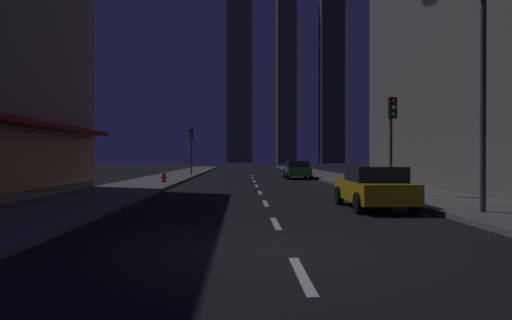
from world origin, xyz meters
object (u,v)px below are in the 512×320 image
Objects in this scene: car_parked_far at (297,170)px; traffic_light_far_left at (191,141)px; fire_hydrant_far_left at (164,178)px; car_parked_near at (374,187)px; street_lamp_right at (456,45)px; traffic_light_near_right at (392,124)px.

car_parked_far is 1.01× the size of traffic_light_far_left.
car_parked_far is at bearing 38.19° from fire_hydrant_far_left.
street_lamp_right is at bearing -50.40° from car_parked_near.
car_parked_far is at bearing 94.33° from street_lamp_right.
traffic_light_far_left is (-9.10, 4.54, 2.45)m from car_parked_far.
traffic_light_far_left is at bearing 88.09° from fire_hydrant_far_left.
traffic_light_near_right is at bearing -63.51° from traffic_light_far_left.
fire_hydrant_far_left is 12.32m from traffic_light_far_left.
car_parked_near is 1.00× the size of car_parked_far.
fire_hydrant_far_left is 0.16× the size of traffic_light_near_right.
traffic_light_far_left is (-9.10, 25.89, 2.45)m from car_parked_near.
traffic_light_near_right reaches higher than car_parked_near.
traffic_light_near_right reaches higher than fire_hydrant_far_left.
car_parked_near is 1.01× the size of traffic_light_near_right.
fire_hydrant_far_left is 20.14m from street_lamp_right.
traffic_light_far_left is (0.40, 12.01, 2.74)m from fire_hydrant_far_left.
car_parked_far is at bearing -26.49° from traffic_light_far_left.
fire_hydrant_far_left is at bearing 138.56° from traffic_light_near_right.
street_lamp_right reaches higher than traffic_light_near_right.
fire_hydrant_far_left is 0.16× the size of traffic_light_far_left.
traffic_light_near_right is at bearing 88.85° from street_lamp_right.
traffic_light_near_right is 6.26m from street_lamp_right.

